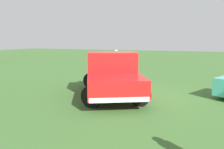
# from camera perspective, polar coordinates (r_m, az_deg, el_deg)

# --- Properties ---
(ground_plane) EXTENTS (80.00, 80.00, 0.00)m
(ground_plane) POSITION_cam_1_polar(r_m,az_deg,el_deg) (9.59, 5.04, -5.14)
(ground_plane) COLOR #3D662D
(pickup_truck) EXTENTS (3.91, 5.09, 1.80)m
(pickup_truck) POSITION_cam_1_polar(r_m,az_deg,el_deg) (9.30, -0.07, 0.29)
(pickup_truck) COLOR black
(pickup_truck) RESTS_ON ground_plane
(person_bystander) EXTENTS (0.41, 0.41, 1.67)m
(person_bystander) POSITION_cam_1_polar(r_m,az_deg,el_deg) (14.72, 1.05, 3.46)
(person_bystander) COLOR navy
(person_bystander) RESTS_ON ground_plane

